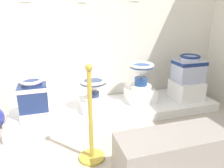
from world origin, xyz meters
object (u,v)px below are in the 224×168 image
object	(u,v)px
antique_toilet_squat_floral	(33,94)
plinth_block_pale_glazed	(186,90)
plinth_block_rightmost	(94,104)
stanchion_post_near_left	(91,133)
plinth_block_leftmost	(140,95)
museum_bench	(180,153)
antique_toilet_pale_glazed	(189,68)
antique_toilet_leftmost	(141,73)
antique_toilet_rightmost	(93,86)
plinth_block_squat_floral	(35,113)

from	to	relation	value
antique_toilet_squat_floral	plinth_block_pale_glazed	world-z (taller)	antique_toilet_squat_floral
plinth_block_rightmost	stanchion_post_near_left	xyz separation A→B (m)	(-0.21, -0.84, 0.10)
plinth_block_leftmost	museum_bench	xyz separation A→B (m)	(-0.22, -1.32, -0.01)
museum_bench	antique_toilet_pale_glazed	bearing A→B (deg)	53.20
plinth_block_pale_glazed	museum_bench	xyz separation A→B (m)	(-0.91, -1.21, -0.05)
antique_toilet_leftmost	stanchion_post_near_left	world-z (taller)	stanchion_post_near_left
plinth_block_leftmost	museum_bench	world-z (taller)	museum_bench
antique_toilet_rightmost	stanchion_post_near_left	distance (m)	0.88
antique_toilet_squat_floral	antique_toilet_leftmost	size ratio (longest dim) A/B	1.05
stanchion_post_near_left	museum_bench	world-z (taller)	stanchion_post_near_left
plinth_block_squat_floral	antique_toilet_leftmost	world-z (taller)	antique_toilet_leftmost
plinth_block_pale_glazed	museum_bench	distance (m)	1.51
plinth_block_squat_floral	stanchion_post_near_left	xyz separation A→B (m)	(0.53, -0.84, 0.12)
antique_toilet_leftmost	museum_bench	world-z (taller)	antique_toilet_leftmost
antique_toilet_pale_glazed	stanchion_post_near_left	xyz separation A→B (m)	(-1.59, -0.80, -0.30)
plinth_block_rightmost	plinth_block_pale_glazed	distance (m)	1.39
plinth_block_rightmost	antique_toilet_squat_floral	bearing A→B (deg)	-179.96
plinth_block_rightmost	plinth_block_pale_glazed	world-z (taller)	plinth_block_pale_glazed
plinth_block_pale_glazed	plinth_block_leftmost	bearing A→B (deg)	171.20
plinth_block_rightmost	plinth_block_pale_glazed	size ratio (longest dim) A/B	0.92
plinth_block_leftmost	antique_toilet_leftmost	size ratio (longest dim) A/B	1.03
plinth_block_pale_glazed	stanchion_post_near_left	bearing A→B (deg)	-153.34
plinth_block_squat_floral	plinth_block_rightmost	bearing A→B (deg)	0.04
plinth_block_squat_floral	plinth_block_pale_glazed	bearing A→B (deg)	-1.03
plinth_block_leftmost	plinth_block_pale_glazed	world-z (taller)	plinth_block_pale_glazed
antique_toilet_squat_floral	plinth_block_leftmost	bearing A→B (deg)	2.72
antique_toilet_leftmost	antique_toilet_pale_glazed	distance (m)	0.70
plinth_block_rightmost	antique_toilet_rightmost	bearing A→B (deg)	180.00
antique_toilet_squat_floral	plinth_block_leftmost	xyz separation A→B (m)	(1.43, 0.07, -0.20)
plinth_block_rightmost	plinth_block_leftmost	world-z (taller)	plinth_block_leftmost
antique_toilet_leftmost	plinth_block_leftmost	bearing A→B (deg)	90.00
plinth_block_leftmost	antique_toilet_leftmost	bearing A→B (deg)	-90.00
plinth_block_pale_glazed	plinth_block_rightmost	bearing A→B (deg)	178.40
antique_toilet_squat_floral	plinth_block_rightmost	xyz separation A→B (m)	(0.73, 0.00, -0.23)
antique_toilet_rightmost	plinth_block_leftmost	distance (m)	0.74
antique_toilet_squat_floral	museum_bench	xyz separation A→B (m)	(1.21, -1.25, -0.21)
museum_bench	stanchion_post_near_left	bearing A→B (deg)	148.90
plinth_block_squat_floral	museum_bench	size ratio (longest dim) A/B	0.35
museum_bench	antique_toilet_squat_floral	bearing A→B (deg)	134.11
plinth_block_leftmost	antique_toilet_pale_glazed	bearing A→B (deg)	-8.80
plinth_block_rightmost	museum_bench	distance (m)	1.34
antique_toilet_rightmost	museum_bench	distance (m)	1.36
antique_toilet_rightmost	antique_toilet_pale_glazed	bearing A→B (deg)	-1.60
plinth_block_pale_glazed	museum_bench	size ratio (longest dim) A/B	0.35
antique_toilet_squat_floral	plinth_block_pale_glazed	distance (m)	2.12
plinth_block_squat_floral	stanchion_post_near_left	bearing A→B (deg)	-57.79
antique_toilet_rightmost	museum_bench	world-z (taller)	antique_toilet_rightmost
antique_toilet_squat_floral	plinth_block_rightmost	world-z (taller)	antique_toilet_squat_floral
plinth_block_pale_glazed	plinth_block_squat_floral	bearing A→B (deg)	178.97
museum_bench	plinth_block_leftmost	bearing A→B (deg)	80.53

